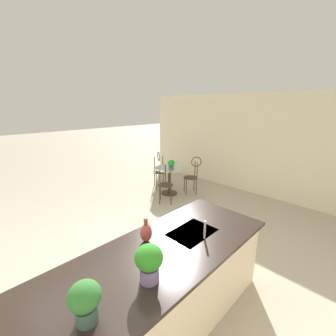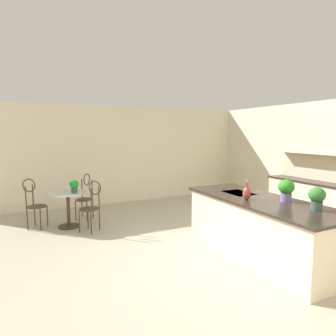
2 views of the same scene
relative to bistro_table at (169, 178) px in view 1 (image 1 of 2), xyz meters
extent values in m
plane|color=#B2A893|center=(2.52, 1.75, -0.45)|extent=(40.00, 40.00, 0.00)
cube|color=beige|center=(-1.74, 1.75, 0.90)|extent=(0.12, 7.80, 2.70)
cube|color=beige|center=(2.82, 2.60, -0.01)|extent=(2.70, 0.96, 0.88)
cube|color=#2D231E|center=(2.82, 2.60, 0.45)|extent=(2.80, 1.06, 0.04)
cube|color=#B2B5BA|center=(2.27, 2.60, 0.46)|extent=(0.56, 0.40, 0.03)
cylinder|color=#3D2D1E|center=(0.00, 0.00, -0.43)|extent=(0.44, 0.44, 0.03)
cylinder|color=#3D2D1E|center=(0.00, 0.00, -0.07)|extent=(0.07, 0.07, 0.69)
cylinder|color=#B2C6C1|center=(0.00, 0.00, 0.29)|extent=(0.80, 0.80, 0.01)
cylinder|color=#3D2D1E|center=(0.47, 0.14, -0.22)|extent=(0.03, 0.03, 0.45)
cylinder|color=#3D2D1E|center=(0.28, 0.35, -0.22)|extent=(0.03, 0.03, 0.45)
cylinder|color=#3D2D1E|center=(0.67, 0.33, -0.22)|extent=(0.03, 0.03, 0.45)
cylinder|color=#3D2D1E|center=(0.48, 0.54, -0.22)|extent=(0.03, 0.03, 0.45)
cylinder|color=#3D2D1E|center=(0.48, 0.34, 0.01)|extent=(0.54, 0.54, 0.02)
cylinder|color=#3D2D1E|center=(0.68, 0.35, 0.23)|extent=(0.03, 0.03, 0.45)
cylinder|color=#3D2D1E|center=(0.50, 0.54, 0.23)|extent=(0.03, 0.03, 0.45)
torus|color=#3D2D1E|center=(0.59, 0.44, 0.45)|extent=(0.22, 0.21, 0.28)
cylinder|color=#3D2D1E|center=(-0.25, -0.40, -0.22)|extent=(0.03, 0.03, 0.45)
cylinder|color=#3D2D1E|center=(-0.01, -0.54, -0.22)|extent=(0.03, 0.03, 0.45)
cylinder|color=#3D2D1E|center=(-0.40, -0.64, -0.22)|extent=(0.03, 0.03, 0.45)
cylinder|color=#3D2D1E|center=(-0.15, -0.78, -0.22)|extent=(0.03, 0.03, 0.45)
cylinder|color=#3D2D1E|center=(-0.20, -0.59, 0.01)|extent=(0.52, 0.52, 0.02)
cylinder|color=#3D2D1E|center=(-0.39, -0.65, 0.23)|extent=(0.03, 0.03, 0.45)
cylinder|color=#3D2D1E|center=(-0.17, -0.79, 0.23)|extent=(0.03, 0.03, 0.45)
torus|color=#3D2D1E|center=(-0.28, -0.72, 0.45)|extent=(0.17, 0.26, 0.28)
cylinder|color=#3D2D1E|center=(-0.23, 0.42, -0.22)|extent=(0.03, 0.03, 0.45)
cylinder|color=#3D2D1E|center=(-0.41, 0.20, -0.22)|extent=(0.03, 0.03, 0.45)
cylinder|color=#3D2D1E|center=(-0.45, 0.60, -0.22)|extent=(0.03, 0.03, 0.45)
cylinder|color=#3D2D1E|center=(-0.63, 0.38, -0.22)|extent=(0.03, 0.03, 0.45)
cylinder|color=#3D2D1E|center=(-0.43, 0.40, 0.01)|extent=(0.53, 0.53, 0.02)
cylinder|color=#3D2D1E|center=(-0.46, 0.60, 0.23)|extent=(0.03, 0.03, 0.45)
cylinder|color=#3D2D1E|center=(-0.63, 0.39, 0.23)|extent=(0.03, 0.03, 0.45)
torus|color=#3D2D1E|center=(-0.55, 0.49, 0.45)|extent=(0.24, 0.20, 0.28)
cylinder|color=#B2B5BA|center=(2.27, 2.78, 0.58)|extent=(0.02, 0.02, 0.22)
cylinder|color=#385147|center=(0.06, 0.13, 0.34)|extent=(0.13, 0.13, 0.10)
ellipsoid|color=#1A9327|center=(0.06, 0.13, 0.47)|extent=(0.19, 0.19, 0.17)
cylinder|color=#385147|center=(3.67, 2.80, 0.53)|extent=(0.15, 0.15, 0.12)
ellipsoid|color=#2E702F|center=(3.67, 2.80, 0.69)|extent=(0.22, 0.22, 0.20)
cylinder|color=#7A669E|center=(3.12, 2.82, 0.54)|extent=(0.17, 0.17, 0.13)
ellipsoid|color=#2C8322|center=(3.12, 2.82, 0.71)|extent=(0.24, 0.24, 0.22)
ellipsoid|color=#993D38|center=(2.77, 2.36, 0.58)|extent=(0.13, 0.13, 0.21)
cylinder|color=#993D38|center=(2.77, 2.36, 0.72)|extent=(0.04, 0.04, 0.08)
camera|label=1|loc=(4.13, 4.04, 1.93)|focal=23.71mm
camera|label=2|loc=(6.33, -0.73, 1.52)|focal=31.51mm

